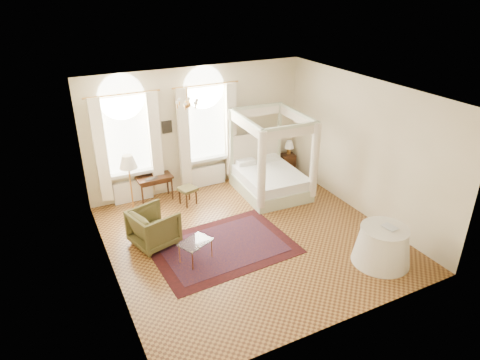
% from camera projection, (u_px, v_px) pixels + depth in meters
% --- Properties ---
extents(ground, '(6.00, 6.00, 0.00)m').
position_uv_depth(ground, '(250.00, 237.00, 9.64)').
color(ground, olive).
rests_on(ground, ground).
extents(room_walls, '(6.00, 6.00, 6.00)m').
position_uv_depth(room_walls, '(251.00, 156.00, 8.78)').
color(room_walls, beige).
rests_on(room_walls, ground).
extents(window_left, '(1.62, 0.27, 3.29)m').
position_uv_depth(window_left, '(128.00, 148.00, 10.54)').
color(window_left, white).
rests_on(window_left, room_walls).
extents(window_right, '(1.62, 0.27, 3.29)m').
position_uv_depth(window_right, '(207.00, 135.00, 11.39)').
color(window_right, white).
rests_on(window_right, room_walls).
extents(chandelier, '(0.51, 0.45, 0.50)m').
position_uv_depth(chandelier, '(187.00, 103.00, 8.98)').
color(chandelier, '#C68C42').
rests_on(chandelier, room_walls).
extents(wall_pictures, '(2.54, 0.03, 0.39)m').
position_uv_depth(wall_pictures, '(201.00, 120.00, 11.25)').
color(wall_pictures, black).
rests_on(wall_pictures, room_walls).
extents(canopy_bed, '(1.75, 2.11, 2.19)m').
position_uv_depth(canopy_bed, '(271.00, 176.00, 11.43)').
color(canopy_bed, beige).
rests_on(canopy_bed, ground).
extents(nightstand, '(0.44, 0.41, 0.55)m').
position_uv_depth(nightstand, '(288.00, 163.00, 12.79)').
color(nightstand, '#3C1F10').
rests_on(nightstand, ground).
extents(nightstand_lamp, '(0.28, 0.28, 0.40)m').
position_uv_depth(nightstand_lamp, '(289.00, 145.00, 12.61)').
color(nightstand_lamp, '#C68C42').
rests_on(nightstand_lamp, nightstand).
extents(writing_desk, '(0.91, 0.48, 0.67)m').
position_uv_depth(writing_desk, '(155.00, 180.00, 11.01)').
color(writing_desk, '#3C1F10').
rests_on(writing_desk, ground).
extents(laptop, '(0.34, 0.24, 0.03)m').
position_uv_depth(laptop, '(151.00, 178.00, 10.86)').
color(laptop, black).
rests_on(laptop, writing_desk).
extents(stool, '(0.49, 0.49, 0.46)m').
position_uv_depth(stool, '(188.00, 190.00, 10.90)').
color(stool, '#4B4120').
rests_on(stool, ground).
extents(armchair, '(1.12, 1.10, 0.83)m').
position_uv_depth(armchair, '(154.00, 227.00, 9.24)').
color(armchair, '#48411F').
rests_on(armchair, ground).
extents(coffee_table, '(0.78, 0.69, 0.45)m').
position_uv_depth(coffee_table, '(195.00, 244.00, 8.70)').
color(coffee_table, silver).
rests_on(coffee_table, ground).
extents(floor_lamp, '(0.42, 0.42, 1.63)m').
position_uv_depth(floor_lamp, '(128.00, 165.00, 9.85)').
color(floor_lamp, '#C68C42').
rests_on(floor_lamp, ground).
extents(oriental_rug, '(3.08, 2.29, 0.01)m').
position_uv_depth(oriental_rug, '(223.00, 247.00, 9.29)').
color(oriental_rug, '#3E0F0F').
rests_on(oriental_rug, ground).
extents(side_table, '(1.17, 1.17, 0.80)m').
position_uv_depth(side_table, '(382.00, 245.00, 8.66)').
color(side_table, silver).
rests_on(side_table, ground).
extents(book, '(0.25, 0.31, 0.03)m').
position_uv_depth(book, '(386.00, 229.00, 8.44)').
color(book, black).
rests_on(book, side_table).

